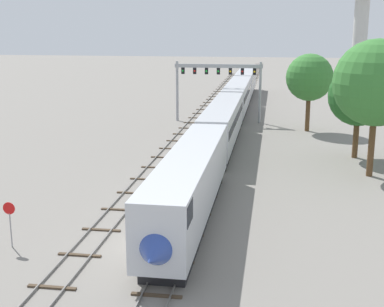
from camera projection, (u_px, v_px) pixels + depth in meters
The scene contains 9 objects.
ground_plane at pixel (146, 246), 32.62m from camera, with size 400.00×400.00×0.00m, color gray.
track_main at pixel (241, 105), 89.94m from camera, with size 2.60×200.00×0.16m.
track_near at pixel (191, 125), 71.55m from camera, with size 2.60×160.00×0.16m.
passenger_train at pixel (232, 108), 69.42m from camera, with size 3.04×91.11×4.80m.
signal_gantry at pixel (218, 77), 73.16m from camera, with size 12.10×0.49×8.32m.
stop_sign at pixel (10, 218), 31.99m from camera, with size 0.76×0.08×2.88m.
trackside_tree_left at pixel (359, 96), 52.92m from camera, with size 6.06×6.06×9.37m.
trackside_tree_mid at pixel (310, 78), 66.42m from camera, with size 5.87×5.87×9.75m.
trackside_tree_right at pixel (376, 83), 45.81m from camera, with size 7.51×7.51×12.09m.
Camera 1 is at (7.44, -29.59, 13.16)m, focal length 49.89 mm.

